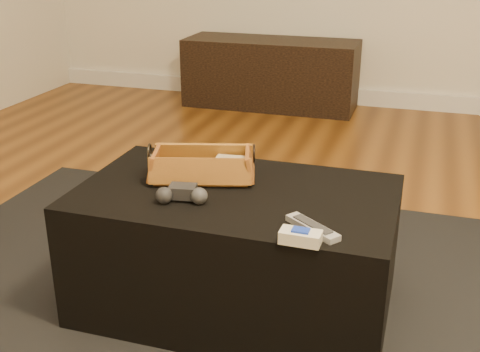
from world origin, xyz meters
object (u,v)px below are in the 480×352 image
(ottoman, at_px, (236,249))
(silver_remote, at_px, (313,227))
(media_cabinet, at_px, (271,73))
(tv_remote, at_px, (197,174))
(wicker_basket, at_px, (202,167))
(cream_gadget, at_px, (300,237))
(game_controller, at_px, (182,194))

(ottoman, xyz_separation_m, silver_remote, (0.28, -0.20, 0.22))
(media_cabinet, distance_m, tv_remote, 2.55)
(wicker_basket, bearing_deg, silver_remote, -31.87)
(tv_remote, relative_size, cream_gadget, 1.66)
(ottoman, xyz_separation_m, tv_remote, (-0.15, 0.05, 0.23))
(wicker_basket, xyz_separation_m, cream_gadget, (0.41, -0.34, -0.02))
(tv_remote, relative_size, silver_remote, 1.07)
(tv_remote, height_order, silver_remote, tv_remote)
(game_controller, bearing_deg, cream_gadget, -20.57)
(ottoman, relative_size, game_controller, 6.06)
(ottoman, xyz_separation_m, game_controller, (-0.13, -0.13, 0.24))
(tv_remote, distance_m, wicker_basket, 0.03)
(ottoman, distance_m, cream_gadget, 0.45)
(game_controller, height_order, cream_gadget, game_controller)
(cream_gadget, bearing_deg, game_controller, 159.43)
(ottoman, relative_size, cream_gadget, 9.16)
(media_cabinet, height_order, tv_remote, media_cabinet)
(media_cabinet, bearing_deg, silver_remote, -72.97)
(ottoman, bearing_deg, media_cabinet, 102.35)
(media_cabinet, bearing_deg, game_controller, -80.88)
(ottoman, relative_size, wicker_basket, 2.65)
(silver_remote, bearing_deg, game_controller, 170.48)
(ottoman, distance_m, silver_remote, 0.41)
(media_cabinet, bearing_deg, ottoman, -77.65)
(ottoman, distance_m, tv_remote, 0.28)
(media_cabinet, xyz_separation_m, tv_remote, (0.41, -2.51, 0.21))
(tv_remote, distance_m, silver_remote, 0.50)
(tv_remote, bearing_deg, wicker_basket, 30.87)
(game_controller, height_order, silver_remote, game_controller)
(media_cabinet, bearing_deg, cream_gadget, -73.73)
(ottoman, distance_m, game_controller, 0.30)
(ottoman, relative_size, tv_remote, 5.52)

